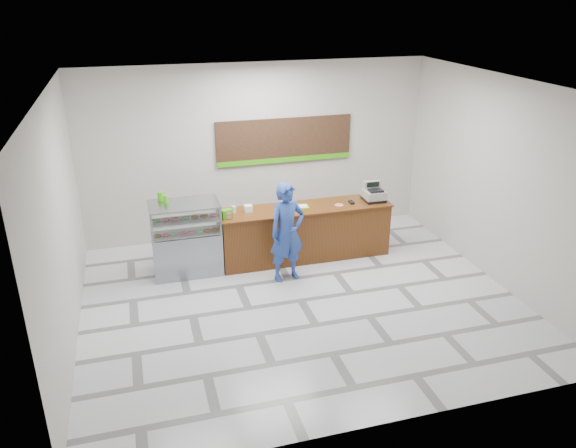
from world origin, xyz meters
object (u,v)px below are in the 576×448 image
object	(u,v)px
display_case	(186,238)
customer	(287,232)
sales_counter	(305,232)
cash_register	(374,194)
serving_tray	(300,207)

from	to	relation	value
display_case	customer	xyz separation A→B (m)	(1.66, -0.73, 0.21)
sales_counter	cash_register	size ratio (longest dim) A/B	8.03
display_case	serving_tray	size ratio (longest dim) A/B	3.69
serving_tray	customer	xyz separation A→B (m)	(-0.45, -0.75, -0.15)
display_case	cash_register	world-z (taller)	cash_register
serving_tray	customer	bearing A→B (deg)	-115.09
cash_register	customer	distance (m)	2.06
sales_counter	customer	distance (m)	0.99
display_case	cash_register	distance (m)	3.61
serving_tray	display_case	bearing A→B (deg)	-173.27
sales_counter	display_case	bearing A→B (deg)	-179.99
display_case	cash_register	xyz separation A→B (m)	(3.58, -0.03, 0.49)
sales_counter	display_case	size ratio (longest dim) A/B	2.45
sales_counter	display_case	distance (m)	2.23
display_case	serving_tray	xyz separation A→B (m)	(2.12, 0.02, 0.36)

